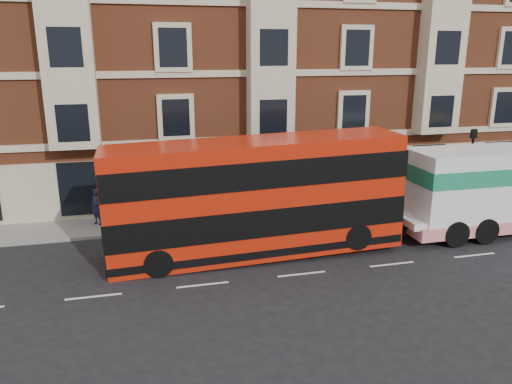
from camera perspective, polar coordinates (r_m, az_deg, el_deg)
ground at (r=20.39m, az=5.23°, el=-9.33°), size 120.00×120.00×0.00m
sidewalk at (r=27.05m, az=0.08°, el=-2.63°), size 90.00×3.00×0.15m
victorian_terrace at (r=33.11m, az=-2.31°, el=18.30°), size 45.00×12.00×20.40m
lamp_post_west at (r=24.34m, az=-13.00°, el=1.23°), size 0.35×0.15×4.35m
lamp_post_east at (r=30.38m, az=23.31°, el=3.21°), size 0.35×0.15×4.35m
double_decker_bus at (r=21.26m, az=-0.10°, el=-0.42°), size 12.56×2.88×5.09m
tow_truck at (r=26.84m, az=25.80°, el=0.38°), size 10.06×2.97×4.19m
pedestrian at (r=26.34m, az=-17.74°, el=-1.62°), size 0.80×0.79×1.86m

